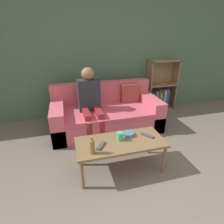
# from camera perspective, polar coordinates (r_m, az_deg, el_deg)

# --- Properties ---
(ground_plane) EXTENTS (22.00, 22.00, 0.00)m
(ground_plane) POSITION_cam_1_polar(r_m,az_deg,el_deg) (2.06, 16.27, -30.16)
(ground_plane) COLOR #70665B
(wall_back) EXTENTS (12.00, 0.06, 2.60)m
(wall_back) POSITION_cam_1_polar(r_m,az_deg,el_deg) (3.71, -3.04, 18.88)
(wall_back) COLOR #4C6B56
(wall_back) RESTS_ON ground_plane
(couch) EXTENTS (1.93, 0.95, 0.80)m
(couch) POSITION_cam_1_polar(r_m,az_deg,el_deg) (3.28, -1.93, -0.66)
(couch) COLOR #DB5B70
(couch) RESTS_ON ground_plane
(bookshelf) EXTENTS (0.67, 0.28, 1.13)m
(bookshelf) POSITION_cam_1_polar(r_m,az_deg,el_deg) (4.21, 15.23, 6.52)
(bookshelf) COLOR #8E7051
(bookshelf) RESTS_ON ground_plane
(coffee_table) EXTENTS (1.11, 0.49, 0.43)m
(coffee_table) POSITION_cam_1_polar(r_m,az_deg,el_deg) (2.22, 2.80, -10.47)
(coffee_table) COLOR brown
(coffee_table) RESTS_ON ground_plane
(person_adult) EXTENTS (0.38, 0.66, 1.15)m
(person_adult) POSITION_cam_1_polar(r_m,az_deg,el_deg) (3.01, -7.27, 4.73)
(person_adult) COLOR maroon
(person_adult) RESTS_ON ground_plane
(cup_near) EXTENTS (0.09, 0.09, 0.11)m
(cup_near) POSITION_cam_1_polar(r_m,az_deg,el_deg) (2.20, 2.56, -7.89)
(cup_near) COLOR #4CB77A
(cup_near) RESTS_ON coffee_table
(tv_remote_0) EXTENTS (0.14, 0.16, 0.02)m
(tv_remote_0) POSITION_cam_1_polar(r_m,az_deg,el_deg) (2.34, 11.44, -7.52)
(tv_remote_0) COLOR #47474C
(tv_remote_0) RESTS_ON coffee_table
(tv_remote_1) EXTENTS (0.14, 0.17, 0.02)m
(tv_remote_1) POSITION_cam_1_polar(r_m,az_deg,el_deg) (2.11, -3.60, -10.88)
(tv_remote_1) COLOR #47474C
(tv_remote_1) RESTS_ON coffee_table
(snack_bowl) EXTENTS (0.15, 0.15, 0.05)m
(snack_bowl) POSITION_cam_1_polar(r_m,az_deg,el_deg) (2.31, 5.32, -7.15)
(snack_bowl) COLOR teal
(snack_bowl) RESTS_ON coffee_table
(bottle) EXTENTS (0.06, 0.06, 0.21)m
(bottle) POSITION_cam_1_polar(r_m,az_deg,el_deg) (1.96, -6.52, -11.14)
(bottle) COLOR olive
(bottle) RESTS_ON coffee_table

